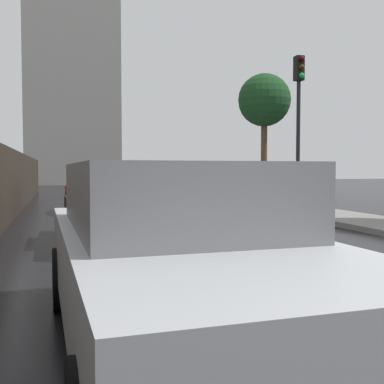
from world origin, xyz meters
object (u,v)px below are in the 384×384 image
Objects in this scene: car_silver_near_kerb at (170,254)px; street_tree_mid at (264,101)px; car_red_behind_camera at (96,192)px; traffic_light at (299,106)px; car_grey_mid_road at (183,185)px; car_black_far_ahead at (111,208)px.

street_tree_mid is (8.71, 16.99, 3.94)m from car_silver_near_kerb.
traffic_light is (5.91, -3.12, 2.74)m from car_red_behind_camera.
car_silver_near_kerb is 11.60m from traffic_light.
street_tree_mid is (8.30, 4.51, 4.03)m from car_red_behind_camera.
street_tree_mid is at bearing -118.80° from car_silver_near_kerb.
traffic_light is at bearing -78.46° from car_grey_mid_road.
car_grey_mid_road is at bearing 168.27° from street_tree_mid.
car_red_behind_camera is at bearing -92.26° from car_black_far_ahead.
car_red_behind_camera is at bearing -93.55° from car_silver_near_kerb.
street_tree_mid reaches higher than car_black_far_ahead.
car_red_behind_camera is 0.71× the size of street_tree_mid.
car_black_far_ahead is 0.80× the size of traffic_light.
street_tree_mid is at bearing 72.63° from traffic_light.
car_silver_near_kerb is 0.96× the size of traffic_light.
street_tree_mid is at bearing -9.85° from car_grey_mid_road.
car_red_behind_camera is (0.21, 6.44, 0.02)m from car_black_far_ahead.
traffic_light is 8.10m from street_tree_mid.
car_silver_near_kerb reaches higher than car_grey_mid_road.
traffic_light is (6.12, 3.32, 2.75)m from car_black_far_ahead.
car_grey_mid_road is 0.86× the size of traffic_light.
car_black_far_ahead is (0.21, 6.03, -0.11)m from car_silver_near_kerb.
car_grey_mid_road is 6.94m from car_red_behind_camera.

